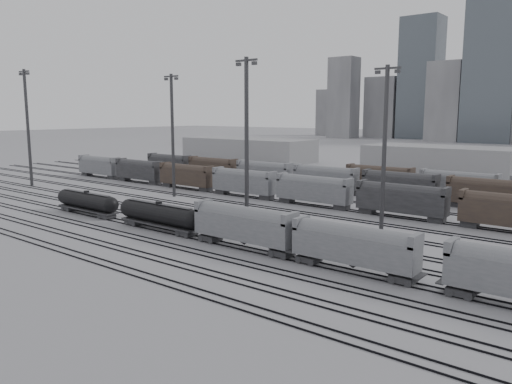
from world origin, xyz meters
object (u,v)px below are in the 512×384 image
Objects in this scene: tank_car_a at (87,201)px; hopper_car_a at (244,223)px; hopper_car_b at (354,244)px; light_mast_a at (28,125)px; tank_car_b at (159,214)px; light_mast_c at (247,137)px.

hopper_car_a is (34.95, 0.00, 1.02)m from tank_car_a.
light_mast_a is (-91.50, 11.53, 11.30)m from hopper_car_b.
tank_car_b is 1.18× the size of hopper_car_b.
hopper_car_b is (31.78, 0.00, 0.75)m from tank_car_b.
light_mast_c is at bearing 128.29° from hopper_car_a.
hopper_car_a is 0.55× the size of light_mast_a.
light_mast_a reaches higher than hopper_car_b.
light_mast_a is at bearing 164.34° from tank_car_a.
hopper_car_b is 28.82m from light_mast_c.
light_mast_a reaches higher than tank_car_a.
light_mast_a is (-41.12, 11.53, 12.17)m from tank_car_a.
hopper_car_a is at bearing -8.62° from light_mast_a.
hopper_car_b is at bearing -7.18° from light_mast_a.
hopper_car_a is (16.34, 0.00, 0.90)m from tank_car_b.
hopper_car_a is at bearing 180.00° from hopper_car_b.
light_mast_a is 67.12m from light_mast_c.
tank_car_b is 0.62× the size of light_mast_a.
light_mast_a is (-59.73, 11.53, 12.05)m from tank_car_b.
hopper_car_b is (15.44, 0.00, -0.15)m from hopper_car_a.
hopper_car_b is (50.39, 0.00, 0.87)m from tank_car_a.
hopper_car_a is 17.68m from light_mast_c.
hopper_car_a is 1.05× the size of hopper_car_b.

